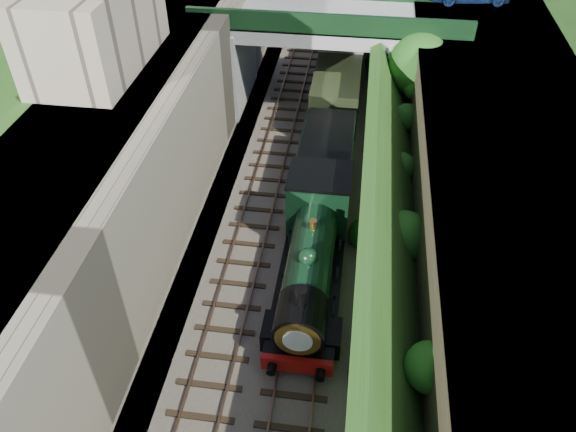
{
  "coord_description": "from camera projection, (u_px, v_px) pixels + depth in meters",
  "views": [
    {
      "loc": [
        2.58,
        -9.36,
        18.66
      ],
      "look_at": [
        0.0,
        9.05,
        2.87
      ],
      "focal_mm": 35.0,
      "sensor_mm": 36.0,
      "label": 1
    }
  ],
  "objects": [
    {
      "name": "track_right",
      "position": [
        332.0,
        136.0,
        34.23
      ],
      "size": [
        2.5,
        90.0,
        0.2
      ],
      "color": "black",
      "rests_on": "trackbed"
    },
    {
      "name": "building_near",
      "position": [
        94.0,
        22.0,
        25.17
      ],
      "size": [
        4.0,
        8.0,
        4.0
      ],
      "primitive_type": "cube",
      "color": "gray",
      "rests_on": "street_plateau_left"
    },
    {
      "name": "trackbed",
      "position": [
        313.0,
        136.0,
        34.45
      ],
      "size": [
        10.0,
        90.0,
        0.2
      ],
      "primitive_type": "cube",
      "color": "#473F38",
      "rests_on": "ground"
    },
    {
      "name": "coach_front",
      "position": [
        342.0,
        54.0,
        38.92
      ],
      "size": [
        2.9,
        18.0,
        3.7
      ],
      "color": "black",
      "rests_on": "trackbed"
    },
    {
      "name": "embankment_slope",
      "position": [
        399.0,
        110.0,
        31.81
      ],
      "size": [
        4.37,
        90.0,
        6.36
      ],
      "color": "#1E4714",
      "rests_on": "ground"
    },
    {
      "name": "tender",
      "position": [
        326.0,
        162.0,
        29.69
      ],
      "size": [
        2.7,
        6.0,
        3.05
      ],
      "color": "black",
      "rests_on": "trackbed"
    },
    {
      "name": "tree",
      "position": [
        421.0,
        67.0,
        31.55
      ],
      "size": [
        3.6,
        3.8,
        6.6
      ],
      "color": "black",
      "rests_on": "ground"
    },
    {
      "name": "street_plateau_left",
      "position": [
        163.0,
        76.0,
        33.2
      ],
      "size": [
        6.0,
        90.0,
        7.0
      ],
      "primitive_type": "cube",
      "color": "#262628",
      "rests_on": "ground"
    },
    {
      "name": "track_left",
      "position": [
        280.0,
        132.0,
        34.57
      ],
      "size": [
        2.5,
        90.0,
        0.2
      ],
      "color": "black",
      "rests_on": "trackbed"
    },
    {
      "name": "retaining_wall",
      "position": [
        221.0,
        80.0,
        32.83
      ],
      "size": [
        1.0,
        90.0,
        7.0
      ],
      "primitive_type": "cube",
      "color": "#756B56",
      "rests_on": "ground"
    },
    {
      "name": "locomotive",
      "position": [
        312.0,
        255.0,
        23.95
      ],
      "size": [
        3.1,
        10.22,
        3.83
      ],
      "color": "black",
      "rests_on": "trackbed"
    },
    {
      "name": "road_bridge",
      "position": [
        336.0,
        48.0,
        34.8
      ],
      "size": [
        16.0,
        6.4,
        7.25
      ],
      "color": "gray",
      "rests_on": "ground"
    },
    {
      "name": "street_plateau_right",
      "position": [
        482.0,
        103.0,
        31.49
      ],
      "size": [
        8.0,
        90.0,
        6.25
      ],
      "primitive_type": "cube",
      "color": "#262628",
      "rests_on": "ground"
    }
  ]
}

